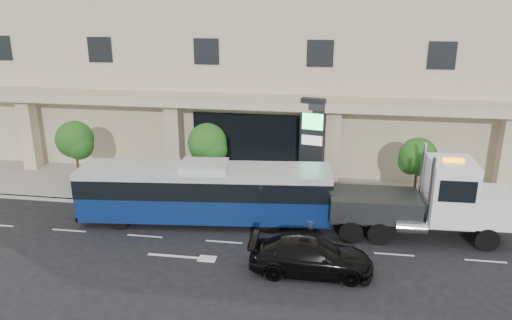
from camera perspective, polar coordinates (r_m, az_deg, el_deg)
The scene contains 11 objects.
ground at distance 25.74m, azimuth -2.98°, elevation -7.80°, with size 120.00×120.00×0.00m, color black.
sidewalk at distance 30.19m, azimuth -1.07°, elevation -3.54°, with size 120.00×6.00×0.15m, color gray.
curb at distance 27.48m, azimuth -2.14°, elevation -5.84°, with size 120.00×0.30×0.15m, color gray.
convention_center at distance 38.34m, azimuth 1.61°, elevation 16.33°, with size 60.00×17.60×20.00m.
tree_left at distance 31.19m, azimuth -19.95°, elevation 1.95°, with size 2.27×2.20×4.22m.
tree_mid at distance 28.24m, azimuth -5.55°, elevation 1.65°, with size 2.28×2.20×4.38m.
tree_right at distance 27.87m, azimuth 18.06°, elevation 0.10°, with size 2.10×2.00×4.04m.
city_bus at distance 25.95m, azimuth -5.85°, elevation -3.62°, with size 13.12×4.00×3.27m.
tow_truck at distance 25.51m, azimuth 19.20°, elevation -4.58°, with size 9.83×2.65×4.47m.
black_sedan at distance 21.75m, azimuth 6.30°, elevation -10.84°, with size 2.14×5.27×1.53m, color black.
signage_pylon at distance 29.44m, azimuth 6.41°, elevation 1.78°, with size 1.46×0.80×5.58m.
Camera 1 is at (4.83, -22.59, 11.35)m, focal length 35.00 mm.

